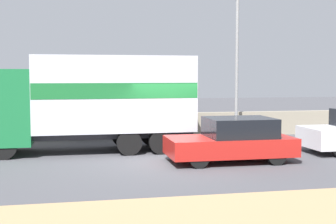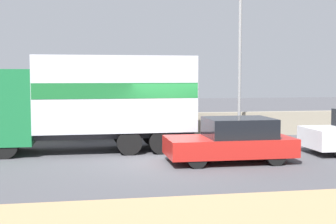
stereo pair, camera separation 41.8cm
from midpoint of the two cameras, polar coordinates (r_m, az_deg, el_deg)
ground_plane at (r=15.27m, az=0.19°, el=-6.01°), size 80.00×80.00×0.00m
dirt_shoulder_foreground at (r=9.08m, az=9.02°, el=-13.31°), size 60.00×4.27×0.04m
stone_wall_backdrop at (r=20.83m, az=-3.07°, el=-1.67°), size 60.00×0.35×1.09m
street_lamp at (r=20.67m, az=7.82°, el=7.04°), size 0.56×0.28×6.35m
box_truck at (r=17.20m, az=-9.76°, el=1.73°), size 7.50×2.44×3.47m
car_hatchback at (r=15.18m, az=7.13°, el=-3.43°), size 4.03×1.87×1.42m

